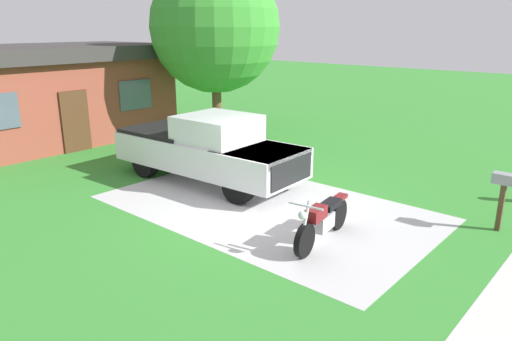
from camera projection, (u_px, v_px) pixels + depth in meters
name	position (u px, v px, depth m)	size (l,w,h in m)	color
ground_plane	(266.00, 207.00, 11.41)	(80.00, 80.00, 0.00)	#358730
driveway_pad	(266.00, 207.00, 11.41)	(4.74, 7.80, 0.01)	beige
motorcycle	(322.00, 220.00, 9.46)	(2.21, 0.70, 1.09)	black
pickup_truck	(206.00, 148.00, 13.13)	(2.27, 5.71, 1.90)	black
mailbox	(504.00, 187.00, 9.87)	(0.26, 0.48, 1.26)	#4C3823
shade_tree	(215.00, 27.00, 17.70)	(4.87, 4.87, 6.58)	brown
neighbor_house	(38.00, 93.00, 17.62)	(9.60, 5.60, 3.50)	brown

